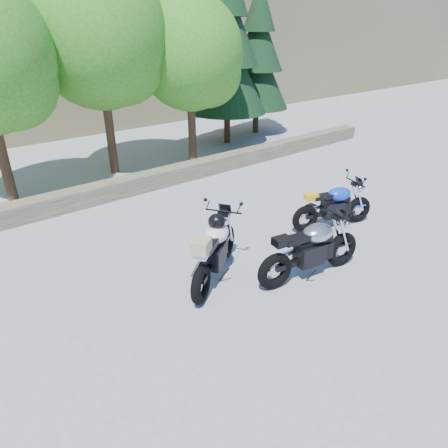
{
  "coord_description": "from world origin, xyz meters",
  "views": [
    {
      "loc": [
        -4.45,
        -4.73,
        4.4
      ],
      "look_at": [
        0.2,
        1.0,
        0.75
      ],
      "focal_mm": 32.0,
      "sensor_mm": 36.0,
      "label": 1
    }
  ],
  "objects_px": {
    "silver_bike": "(311,250)",
    "backpack": "(310,212)",
    "white_bike": "(215,249)",
    "blue_bike": "(334,206)"
  },
  "relations": [
    {
      "from": "white_bike",
      "to": "silver_bike",
      "type": "bearing_deg",
      "value": -71.69
    },
    {
      "from": "blue_bike",
      "to": "backpack",
      "type": "distance_m",
      "value": 0.73
    },
    {
      "from": "backpack",
      "to": "white_bike",
      "type": "bearing_deg",
      "value": -174.43
    },
    {
      "from": "blue_bike",
      "to": "backpack",
      "type": "relative_size",
      "value": 5.8
    },
    {
      "from": "backpack",
      "to": "blue_bike",
      "type": "bearing_deg",
      "value": -88.91
    },
    {
      "from": "blue_bike",
      "to": "silver_bike",
      "type": "bearing_deg",
      "value": -134.74
    },
    {
      "from": "white_bike",
      "to": "blue_bike",
      "type": "xyz_separation_m",
      "value": [
        3.59,
        -0.05,
        -0.1
      ]
    },
    {
      "from": "silver_bike",
      "to": "backpack",
      "type": "relative_size",
      "value": 6.51
    },
    {
      "from": "white_bike",
      "to": "backpack",
      "type": "distance_m",
      "value": 3.61
    },
    {
      "from": "silver_bike",
      "to": "backpack",
      "type": "xyz_separation_m",
      "value": [
        2.06,
        1.71,
        -0.41
      ]
    }
  ]
}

